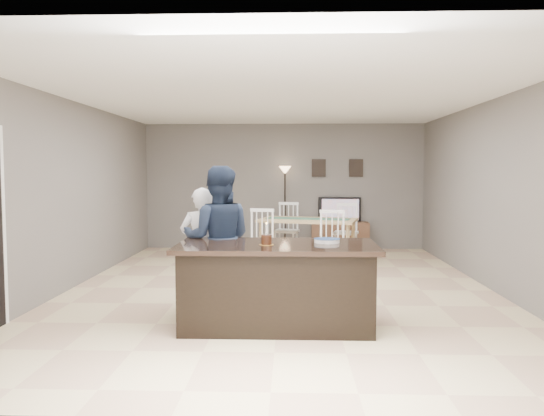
{
  "coord_description": "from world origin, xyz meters",
  "views": [
    {
      "loc": [
        0.15,
        -7.48,
        1.69
      ],
      "look_at": [
        -0.11,
        -0.3,
        1.18
      ],
      "focal_mm": 35.0,
      "sensor_mm": 36.0,
      "label": 1
    }
  ],
  "objects_px": {
    "woman": "(202,247)",
    "dining_table": "(308,226)",
    "television": "(340,210)",
    "tv_console": "(340,236)",
    "plate_stack": "(327,241)",
    "floor_lamp": "(285,185)",
    "man": "(218,239)",
    "kitchen_island": "(277,284)",
    "birthday_cake": "(267,240)"
  },
  "relations": [
    {
      "from": "woman",
      "to": "dining_table",
      "type": "xyz_separation_m",
      "value": [
        1.42,
        3.18,
        -0.07
      ]
    },
    {
      "from": "television",
      "to": "dining_table",
      "type": "xyz_separation_m",
      "value": [
        -0.73,
        -1.65,
        -0.19
      ]
    },
    {
      "from": "woman",
      "to": "dining_table",
      "type": "bearing_deg",
      "value": -118.46
    },
    {
      "from": "tv_console",
      "to": "plate_stack",
      "type": "distance_m",
      "value": 5.52
    },
    {
      "from": "floor_lamp",
      "to": "television",
      "type": "bearing_deg",
      "value": 2.44
    },
    {
      "from": "plate_stack",
      "to": "man",
      "type": "bearing_deg",
      "value": 159.49
    },
    {
      "from": "man",
      "to": "dining_table",
      "type": "relative_size",
      "value": 0.77
    },
    {
      "from": "man",
      "to": "plate_stack",
      "type": "relative_size",
      "value": 6.14
    },
    {
      "from": "woman",
      "to": "kitchen_island",
      "type": "bearing_deg",
      "value": 135.28
    },
    {
      "from": "tv_console",
      "to": "dining_table",
      "type": "distance_m",
      "value": 1.78
    },
    {
      "from": "tv_console",
      "to": "birthday_cake",
      "type": "relative_size",
      "value": 4.98
    },
    {
      "from": "man",
      "to": "birthday_cake",
      "type": "distance_m",
      "value": 0.92
    },
    {
      "from": "birthday_cake",
      "to": "plate_stack",
      "type": "height_order",
      "value": "birthday_cake"
    },
    {
      "from": "birthday_cake",
      "to": "plate_stack",
      "type": "relative_size",
      "value": 0.85
    },
    {
      "from": "man",
      "to": "floor_lamp",
      "type": "height_order",
      "value": "floor_lamp"
    },
    {
      "from": "tv_console",
      "to": "plate_stack",
      "type": "bearing_deg",
      "value": -96.83
    },
    {
      "from": "man",
      "to": "plate_stack",
      "type": "distance_m",
      "value": 1.36
    },
    {
      "from": "woman",
      "to": "birthday_cake",
      "type": "bearing_deg",
      "value": 129.11
    },
    {
      "from": "dining_table",
      "to": "floor_lamp",
      "type": "distance_m",
      "value": 1.81
    },
    {
      "from": "woman",
      "to": "man",
      "type": "distance_m",
      "value": 0.34
    },
    {
      "from": "woman",
      "to": "man",
      "type": "height_order",
      "value": "man"
    },
    {
      "from": "tv_console",
      "to": "woman",
      "type": "height_order",
      "value": "woman"
    },
    {
      "from": "kitchen_island",
      "to": "tv_console",
      "type": "height_order",
      "value": "kitchen_island"
    },
    {
      "from": "floor_lamp",
      "to": "birthday_cake",
      "type": "bearing_deg",
      "value": -91.34
    },
    {
      "from": "birthday_cake",
      "to": "dining_table",
      "type": "bearing_deg",
      "value": 81.98
    },
    {
      "from": "birthday_cake",
      "to": "floor_lamp",
      "type": "distance_m",
      "value": 5.69
    },
    {
      "from": "woman",
      "to": "dining_table",
      "type": "relative_size",
      "value": 0.65
    },
    {
      "from": "plate_stack",
      "to": "kitchen_island",
      "type": "bearing_deg",
      "value": -167.58
    },
    {
      "from": "birthday_cake",
      "to": "kitchen_island",
      "type": "bearing_deg",
      "value": 36.93
    },
    {
      "from": "television",
      "to": "man",
      "type": "bearing_deg",
      "value": 69.15
    },
    {
      "from": "television",
      "to": "birthday_cake",
      "type": "relative_size",
      "value": 3.79
    },
    {
      "from": "birthday_cake",
      "to": "tv_console",
      "type": "bearing_deg",
      "value": 76.97
    },
    {
      "from": "birthday_cake",
      "to": "dining_table",
      "type": "xyz_separation_m",
      "value": [
        0.57,
        4.07,
        -0.28
      ]
    },
    {
      "from": "woman",
      "to": "plate_stack",
      "type": "distance_m",
      "value": 1.66
    },
    {
      "from": "kitchen_island",
      "to": "birthday_cake",
      "type": "height_order",
      "value": "birthday_cake"
    },
    {
      "from": "tv_console",
      "to": "plate_stack",
      "type": "height_order",
      "value": "plate_stack"
    },
    {
      "from": "woman",
      "to": "birthday_cake",
      "type": "height_order",
      "value": "woman"
    },
    {
      "from": "kitchen_island",
      "to": "plate_stack",
      "type": "distance_m",
      "value": 0.73
    },
    {
      "from": "kitchen_island",
      "to": "man",
      "type": "height_order",
      "value": "man"
    },
    {
      "from": "kitchen_island",
      "to": "plate_stack",
      "type": "height_order",
      "value": "plate_stack"
    },
    {
      "from": "woman",
      "to": "birthday_cake",
      "type": "relative_size",
      "value": 6.15
    },
    {
      "from": "television",
      "to": "plate_stack",
      "type": "bearing_deg",
      "value": 83.26
    },
    {
      "from": "man",
      "to": "television",
      "type": "bearing_deg",
      "value": -112.54
    },
    {
      "from": "dining_table",
      "to": "floor_lamp",
      "type": "bearing_deg",
      "value": 118.65
    },
    {
      "from": "television",
      "to": "floor_lamp",
      "type": "height_order",
      "value": "floor_lamp"
    },
    {
      "from": "plate_stack",
      "to": "dining_table",
      "type": "height_order",
      "value": "dining_table"
    },
    {
      "from": "woman",
      "to": "television",
      "type": "bearing_deg",
      "value": -118.45
    },
    {
      "from": "tv_console",
      "to": "man",
      "type": "xyz_separation_m",
      "value": [
        -1.92,
        -4.97,
        0.57
      ]
    },
    {
      "from": "woman",
      "to": "tv_console",
      "type": "bearing_deg",
      "value": -118.76
    },
    {
      "from": "man",
      "to": "floor_lamp",
      "type": "relative_size",
      "value": 0.98
    }
  ]
}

